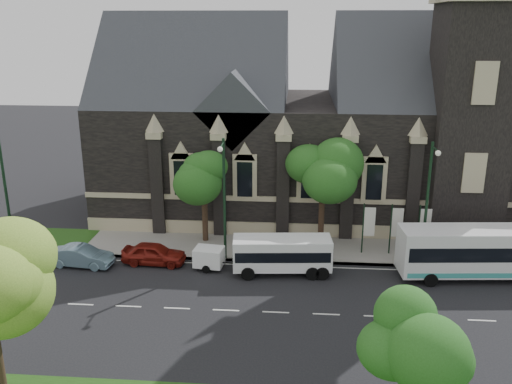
# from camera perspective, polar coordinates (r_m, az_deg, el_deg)

# --- Properties ---
(ground) EXTENTS (160.00, 160.00, 0.00)m
(ground) POSITION_cam_1_polar(r_m,az_deg,el_deg) (33.37, 2.08, -12.46)
(ground) COLOR black
(ground) RESTS_ON ground
(sidewalk) EXTENTS (80.00, 5.00, 0.15)m
(sidewalk) POSITION_cam_1_polar(r_m,az_deg,el_deg) (41.84, 2.65, -5.88)
(sidewalk) COLOR gray
(sidewalk) RESTS_ON ground
(museum) EXTENTS (40.00, 17.70, 29.90)m
(museum) POSITION_cam_1_polar(r_m,az_deg,el_deg) (48.60, 9.25, 7.19)
(museum) COLOR black
(museum) RESTS_ON ground
(tree_park_east) EXTENTS (3.40, 3.40, 6.28)m
(tree_park_east) POSITION_cam_1_polar(r_m,az_deg,el_deg) (23.53, 16.83, -14.07)
(tree_park_east) COLOR black
(tree_park_east) RESTS_ON ground
(tree_walk_right) EXTENTS (4.08, 4.08, 7.80)m
(tree_walk_right) POSITION_cam_1_polar(r_m,az_deg,el_deg) (41.13, 7.30, 2.06)
(tree_walk_right) COLOR black
(tree_walk_right) RESTS_ON ground
(tree_walk_left) EXTENTS (3.91, 3.91, 7.64)m
(tree_walk_left) POSITION_cam_1_polar(r_m,az_deg,el_deg) (41.66, -5.18, 2.21)
(tree_walk_left) COLOR black
(tree_walk_left) RESTS_ON ground
(street_lamp_near) EXTENTS (0.36, 1.88, 9.00)m
(street_lamp_near) POSITION_cam_1_polar(r_m,az_deg,el_deg) (38.84, 17.55, -0.64)
(street_lamp_near) COLOR black
(street_lamp_near) RESTS_ON ground
(street_lamp_mid) EXTENTS (0.36, 1.88, 9.00)m
(street_lamp_mid) POSITION_cam_1_polar(r_m,az_deg,el_deg) (38.14, -3.38, -0.16)
(street_lamp_mid) COLOR black
(street_lamp_mid) RESTS_ON ground
(street_lamp_far) EXTENTS (0.36, 1.88, 9.00)m
(street_lamp_far) POSITION_cam_1_polar(r_m,az_deg,el_deg) (43.29, -24.86, 0.35)
(street_lamp_far) COLOR black
(street_lamp_far) RESTS_ON ground
(banner_flag_left) EXTENTS (0.90, 0.10, 4.00)m
(banner_flag_left) POSITION_cam_1_polar(r_m,az_deg,el_deg) (40.83, 11.54, -3.35)
(banner_flag_left) COLOR black
(banner_flag_left) RESTS_ON ground
(banner_flag_center) EXTENTS (0.90, 0.10, 4.00)m
(banner_flag_center) POSITION_cam_1_polar(r_m,az_deg,el_deg) (41.13, 14.31, -3.39)
(banner_flag_center) COLOR black
(banner_flag_center) RESTS_ON ground
(banner_flag_right) EXTENTS (0.90, 0.10, 4.00)m
(banner_flag_right) POSITION_cam_1_polar(r_m,az_deg,el_deg) (41.53, 17.03, -3.42)
(banner_flag_right) COLOR black
(banner_flag_right) RESTS_ON ground
(tour_coach) EXTENTS (12.24, 3.63, 3.52)m
(tour_coach) POSITION_cam_1_polar(r_m,az_deg,el_deg) (39.84, 23.29, -5.73)
(tour_coach) COLOR silver
(tour_coach) RESTS_ON ground
(shuttle_bus) EXTENTS (6.82, 2.87, 2.57)m
(shuttle_bus) POSITION_cam_1_polar(r_m,az_deg,el_deg) (37.49, 2.78, -6.39)
(shuttle_bus) COLOR white
(shuttle_bus) RESTS_ON ground
(box_trailer) EXTENTS (2.94, 1.73, 1.53)m
(box_trailer) POSITION_cam_1_polar(r_m,az_deg,el_deg) (38.50, -4.93, -6.79)
(box_trailer) COLOR white
(box_trailer) RESTS_ON ground
(sedan) EXTENTS (4.62, 2.00, 1.48)m
(sedan) POSITION_cam_1_polar(r_m,az_deg,el_deg) (40.72, -17.77, -6.41)
(sedan) COLOR #6D8D9D
(sedan) RESTS_ON ground
(car_far_red) EXTENTS (4.64, 2.07, 1.55)m
(car_far_red) POSITION_cam_1_polar(r_m,az_deg,el_deg) (39.82, -10.62, -6.34)
(car_far_red) COLOR maroon
(car_far_red) RESTS_ON ground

